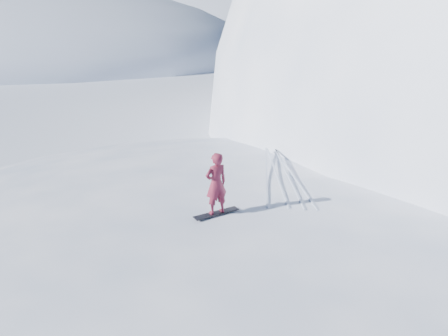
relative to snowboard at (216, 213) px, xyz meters
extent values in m
ellipsoid|color=white|center=(3.20, 0.75, -2.41)|extent=(36.00, 28.00, 4.80)
ellipsoid|color=white|center=(-37.80, 107.75, -2.41)|extent=(140.00, 90.00, 36.00)
ellipsoid|color=white|center=(0.20, 3.75, -2.41)|extent=(7.00, 6.30, 1.00)
cube|color=black|center=(0.00, 0.00, 0.00)|extent=(1.24, 1.20, 0.02)
imported|color=maroon|center=(0.00, 0.00, 0.96)|extent=(0.81, 0.81, 1.90)
cube|color=silver|center=(0.99, 3.75, 0.01)|extent=(0.96, 5.94, 0.04)
cube|color=silver|center=(1.35, 3.75, 0.01)|extent=(1.55, 5.83, 0.04)
cube|color=silver|center=(1.77, 3.75, 0.01)|extent=(1.68, 5.79, 0.04)
cube|color=silver|center=(1.97, 3.75, 0.01)|extent=(2.04, 5.68, 0.04)
camera|label=1|loc=(2.96, -11.44, 5.85)|focal=35.00mm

